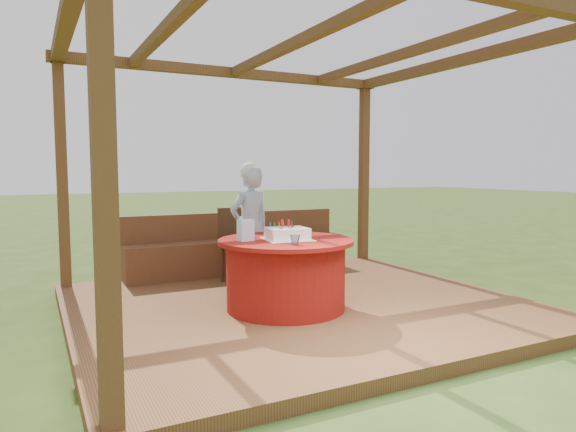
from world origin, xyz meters
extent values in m
plane|color=#2C4416|center=(0.00, 0.00, 0.00)|extent=(60.00, 60.00, 0.00)
cube|color=brown|center=(0.00, 0.00, 0.06)|extent=(4.50, 4.00, 0.12)
cube|color=brown|center=(-2.13, -1.88, 1.42)|extent=(0.12, 0.12, 2.60)
cube|color=brown|center=(-2.13, 1.88, 1.42)|extent=(0.12, 0.12, 2.60)
cube|color=brown|center=(2.13, 1.88, 1.42)|extent=(0.12, 0.12, 2.60)
cube|color=brown|center=(0.00, 1.88, 2.78)|extent=(4.50, 0.14, 0.12)
cube|color=brown|center=(-2.13, 0.00, 2.78)|extent=(0.14, 4.00, 0.12)
cube|color=brown|center=(2.13, 0.00, 2.78)|extent=(0.14, 4.00, 0.12)
cube|color=brown|center=(-1.30, 0.00, 2.78)|extent=(0.10, 3.70, 0.10)
cube|color=brown|center=(0.00, 0.00, 2.78)|extent=(0.10, 3.70, 0.10)
cube|color=brown|center=(1.30, 0.00, 2.78)|extent=(0.10, 3.70, 0.10)
cube|color=brown|center=(0.00, 1.70, 0.34)|extent=(3.00, 0.42, 0.45)
cube|color=brown|center=(0.00, 1.88, 0.75)|extent=(3.00, 0.06, 0.35)
cylinder|color=maroon|center=(-0.24, -0.19, 0.45)|extent=(1.17, 1.17, 0.66)
cylinder|color=maroon|center=(-0.24, -0.19, 0.80)|extent=(1.33, 1.33, 0.04)
cube|color=#3C2313|center=(-0.20, 1.09, 0.58)|extent=(0.46, 0.46, 0.05)
cylinder|color=#3C2313|center=(-0.38, 0.90, 0.35)|extent=(0.04, 0.04, 0.46)
cylinder|color=#3C2313|center=(-0.01, 0.90, 0.35)|extent=(0.04, 0.04, 0.46)
cylinder|color=#3C2313|center=(-0.38, 1.27, 0.35)|extent=(0.04, 0.04, 0.46)
cylinder|color=#3C2313|center=(-0.02, 1.27, 0.35)|extent=(0.04, 0.04, 0.46)
cube|color=#3C2313|center=(-0.20, 1.30, 0.81)|extent=(0.46, 0.04, 0.45)
imported|color=#8DACD2|center=(-0.22, 0.80, 0.83)|extent=(0.58, 0.44, 1.42)
sphere|color=white|center=(-0.22, 0.80, 1.48)|extent=(0.21, 0.21, 0.21)
cube|color=white|center=(-0.24, -0.21, 0.82)|extent=(0.49, 0.49, 0.01)
cube|color=white|center=(-0.24, -0.21, 0.88)|extent=(0.42, 0.35, 0.11)
cylinder|color=red|center=(-0.28, -0.17, 0.97)|extent=(0.03, 0.03, 0.07)
cylinder|color=red|center=(-0.21, -0.17, 0.97)|extent=(0.03, 0.03, 0.07)
sphere|color=blue|center=(-0.34, -0.27, 0.94)|extent=(0.04, 0.04, 0.04)
sphere|color=green|center=(-0.24, -0.28, 0.94)|extent=(0.04, 0.04, 0.04)
sphere|color=yellow|center=(-0.14, -0.26, 0.94)|extent=(0.04, 0.04, 0.04)
sphere|color=orange|center=(-0.30, -0.19, 0.94)|extent=(0.04, 0.04, 0.04)
sphere|color=red|center=(-0.17, -0.18, 0.94)|extent=(0.04, 0.04, 0.04)
cube|color=#EE9AD6|center=(-0.64, -0.12, 0.92)|extent=(0.16, 0.12, 0.20)
imported|color=white|center=(-0.34, -0.56, 0.86)|extent=(0.11, 0.11, 0.09)
camera|label=1|loc=(-2.48, -4.65, 1.50)|focal=32.00mm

